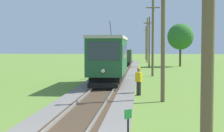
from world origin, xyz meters
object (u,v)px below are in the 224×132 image
(freight_car, at_px, (123,57))
(trackside_signal_marker, at_px, (128,126))
(tree_horizon, at_px, (180,37))
(utility_pole_horizon, at_px, (146,43))
(track_worker, at_px, (139,80))
(utility_pole_near_tram, at_px, (163,41))
(utility_pole_distant, at_px, (147,40))
(gravel_pile, at_px, (95,63))
(red_tram, at_px, (109,58))
(utility_pole_mid, at_px, (153,37))
(utility_pole_far, at_px, (149,42))

(freight_car, height_order, trackside_signal_marker, freight_car)
(freight_car, height_order, tree_horizon, tree_horizon)
(utility_pole_horizon, distance_m, track_worker, 56.89)
(utility_pole_near_tram, distance_m, utility_pole_distant, 44.89)
(gravel_pile, bearing_deg, utility_pole_distant, 59.53)
(freight_car, xyz_separation_m, utility_pole_distant, (3.69, 15.82, 2.73))
(utility_pole_distant, bearing_deg, gravel_pile, -120.47)
(utility_pole_distant, xyz_separation_m, gravel_pile, (-8.05, -13.68, -3.67))
(red_tram, height_order, utility_pole_near_tram, utility_pole_near_tram)
(utility_pole_mid, relative_size, trackside_signal_marker, 6.74)
(freight_car, bearing_deg, utility_pole_near_tram, -82.76)
(red_tram, height_order, track_worker, red_tram)
(track_worker, bearing_deg, freight_car, 36.51)
(utility_pole_horizon, relative_size, tree_horizon, 1.17)
(utility_pole_horizon, bearing_deg, gravel_pile, -106.15)
(freight_car, xyz_separation_m, gravel_pile, (-4.35, 2.14, -0.95))
(freight_car, distance_m, utility_pole_distant, 16.47)
(utility_pole_far, bearing_deg, utility_pole_near_tram, -90.00)
(utility_pole_near_tram, height_order, utility_pole_mid, utility_pole_mid)
(utility_pole_horizon, distance_m, gravel_pile, 29.12)
(gravel_pile, xyz_separation_m, tree_horizon, (12.89, 2.50, 3.94))
(red_tram, xyz_separation_m, trackside_signal_marker, (2.08, -16.12, -1.53))
(utility_pole_near_tram, bearing_deg, red_tram, 117.29)
(utility_pole_horizon, height_order, gravel_pile, utility_pole_horizon)
(utility_pole_horizon, xyz_separation_m, trackside_signal_marker, (-1.61, -67.96, -3.28))
(utility_pole_mid, xyz_separation_m, track_worker, (-1.34, -13.71, -3.09))
(red_tram, xyz_separation_m, utility_pole_mid, (3.69, 8.74, 1.88))
(utility_pole_near_tram, distance_m, utility_pole_horizon, 58.99)
(red_tram, distance_m, tree_horizon, 27.99)
(utility_pole_near_tram, distance_m, track_worker, 3.49)
(tree_horizon, bearing_deg, utility_pole_horizon, 100.84)
(red_tram, bearing_deg, tree_horizon, 72.19)
(utility_pole_mid, relative_size, utility_pole_distant, 0.95)
(utility_pole_far, bearing_deg, red_tram, -99.24)
(freight_car, distance_m, trackside_signal_marker, 38.10)
(utility_pole_horizon, relative_size, trackside_signal_marker, 6.53)
(utility_pole_far, bearing_deg, track_worker, -92.78)
(trackside_signal_marker, height_order, track_worker, track_worker)
(utility_pole_near_tram, xyz_separation_m, utility_pole_far, (0.00, 29.83, 0.39))
(utility_pole_near_tram, distance_m, tree_horizon, 34.07)
(trackside_signal_marker, bearing_deg, tree_horizon, 81.41)
(utility_pole_horizon, bearing_deg, utility_pole_near_tram, -90.00)
(trackside_signal_marker, bearing_deg, gravel_pile, 99.11)
(utility_pole_distant, bearing_deg, tree_horizon, -66.58)
(utility_pole_mid, distance_m, utility_pole_distant, 28.99)
(gravel_pile, bearing_deg, track_worker, -76.99)
(utility_pole_distant, height_order, gravel_pile, utility_pole_distant)
(red_tram, bearing_deg, utility_pole_distant, 84.41)
(trackside_signal_marker, bearing_deg, utility_pole_horizon, 88.65)
(utility_pole_mid, distance_m, utility_pole_horizon, 43.09)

